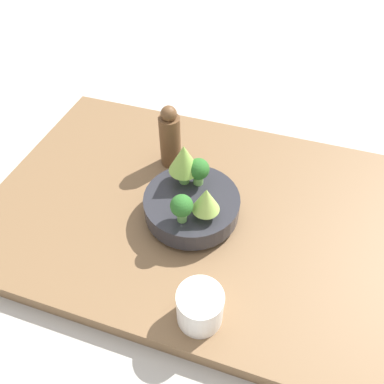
# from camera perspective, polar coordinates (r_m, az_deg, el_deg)

# --- Properties ---
(ground_plane) EXTENTS (6.00, 6.00, 0.00)m
(ground_plane) POSITION_cam_1_polar(r_m,az_deg,el_deg) (0.95, 0.57, -3.73)
(ground_plane) COLOR #ADA89E
(table) EXTENTS (1.01, 0.68, 0.04)m
(table) POSITION_cam_1_polar(r_m,az_deg,el_deg) (0.93, 0.58, -2.91)
(table) COLOR brown
(table) RESTS_ON ground_plane
(bowl) EXTENTS (0.22, 0.22, 0.06)m
(bowl) POSITION_cam_1_polar(r_m,az_deg,el_deg) (0.87, 0.00, -2.06)
(bowl) COLOR #28282D
(bowl) RESTS_ON table
(romanesco_piece_near) EXTENTS (0.06, 0.06, 0.08)m
(romanesco_piece_near) POSITION_cam_1_polar(r_m,az_deg,el_deg) (0.78, 2.16, -1.27)
(romanesco_piece_near) COLOR #6BA34C
(romanesco_piece_near) RESTS_ON bowl
(broccoli_floret_front) EXTENTS (0.05, 0.05, 0.07)m
(broccoli_floret_front) POSITION_cam_1_polar(r_m,az_deg,el_deg) (0.78, -1.64, -2.25)
(broccoli_floret_front) COLOR #609347
(broccoli_floret_front) RESTS_ON bowl
(romanesco_piece_far) EXTENTS (0.07, 0.07, 0.11)m
(romanesco_piece_far) POSITION_cam_1_polar(r_m,az_deg,el_deg) (0.84, -1.24, 4.98)
(romanesco_piece_far) COLOR #6BA34C
(romanesco_piece_far) RESTS_ON bowl
(broccoli_floret_back) EXTENTS (0.05, 0.05, 0.07)m
(broccoli_floret_back) POSITION_cam_1_polar(r_m,az_deg,el_deg) (0.85, 0.75, 3.42)
(broccoli_floret_back) COLOR #7AB256
(broccoli_floret_back) RESTS_ON bowl
(cup) EXTENTS (0.09, 0.09, 0.08)m
(cup) POSITION_cam_1_polar(r_m,az_deg,el_deg) (0.73, 1.21, -17.12)
(cup) COLOR silver
(cup) RESTS_ON table
(pepper_mill) EXTENTS (0.05, 0.05, 0.18)m
(pepper_mill) POSITION_cam_1_polar(r_m,az_deg,el_deg) (0.97, -3.37, 8.27)
(pepper_mill) COLOR brown
(pepper_mill) RESTS_ON table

